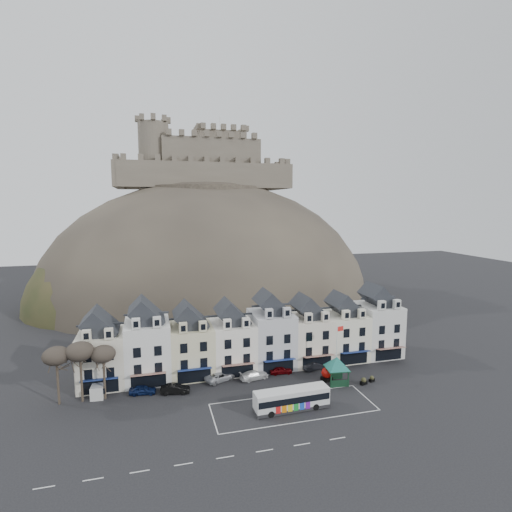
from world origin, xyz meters
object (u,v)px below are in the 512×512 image
Objects in this scene: red_buoy at (327,374)px; car_charcoal at (314,366)px; car_navy at (143,390)px; car_maroon at (281,370)px; flagpole at (337,348)px; car_white at (254,375)px; bus at (292,398)px; car_silver at (220,376)px; bus_shelter at (337,363)px; white_van at (99,389)px; car_black at (175,389)px.

car_charcoal is (-0.27, 4.26, -0.38)m from red_buoy.
car_maroon is (21.66, 1.48, -0.01)m from car_navy.
flagpole reaches higher than car_white.
bus is 2.13× the size of car_silver.
car_maroon is 0.91× the size of car_charcoal.
red_buoy reaches higher than car_navy.
white_van is at bearing 177.03° from bus_shelter.
bus reaches higher than car_navy.
car_black is at bearing 175.69° from red_buoy.
flagpole is (10.27, 7.30, 3.37)m from bus.
flagpole is (1.82, 0.29, 3.91)m from red_buoy.
red_buoy reaches higher than car_white.
white_van is at bearing 154.16° from bus.
car_white is at bearing -80.93° from car_navy.
car_white is 1.24× the size of car_maroon.
red_buoy is at bearing -2.57° from white_van.
flagpole is at bearing -125.62° from car_silver.
flagpole is 9.94m from car_maroon.
car_silver is at bearing 79.40° from car_charcoal.
bus_shelter is 1.60× the size of car_charcoal.
car_white reaches higher than car_maroon.
bus_shelter is 24.62m from car_black.
car_maroon is at bearing 76.70° from bus.
red_buoy is 4.28m from car_charcoal.
car_silver is (7.11, 2.50, -0.01)m from car_black.
car_silver is 15.90m from car_charcoal.
car_charcoal is at bearing -85.70° from car_maroon.
car_black reaches higher than car_silver.
car_charcoal is (-1.28, 5.59, -2.59)m from bus_shelter.
car_silver is 1.04× the size of car_white.
red_buoy is 4.32m from flagpole.
white_van is 6.27m from car_navy.
red_buoy is at bearing 173.06° from car_charcoal.
white_van is at bearing 172.86° from red_buoy.
bus_shelter reaches higher than red_buoy.
bus_shelter is at bearing -52.95° from red_buoy.
car_white is at bearing 101.31° from bus.
car_silver is at bearing 68.45° from car_white.
bus_shelter is 1.36× the size of car_silver.
car_charcoal is at bearing -73.94° from car_black.
red_buoy is 23.35m from car_black.
car_black is 17.27m from car_maroon.
car_navy is 21.72m from car_maroon.
flagpole is (0.81, 1.62, 1.70)m from bus_shelter.
car_black is 23.15m from car_charcoal.
red_buoy is at bearing -119.29° from car_white.
bus is 2.69× the size of car_navy.
car_maroon is at bearing -113.17° from car_silver.
bus reaches higher than car_charcoal.
flagpole is 1.79× the size of car_silver.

